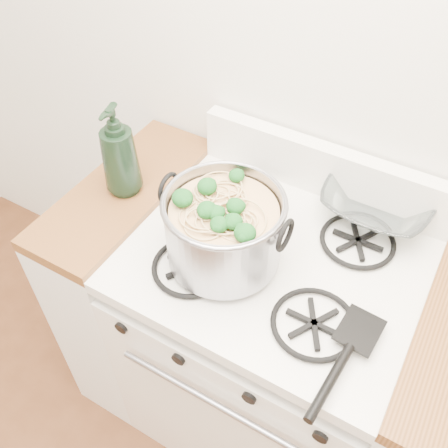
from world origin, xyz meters
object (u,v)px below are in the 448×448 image
Objects in this scene: stock_pot at (224,229)px; gas_range at (265,347)px; spatula at (360,328)px; glass_bowl at (377,206)px; bottle at (119,151)px.

gas_range is at bearing 35.08° from stock_pot.
spatula is 0.41m from glass_bowl.
stock_pot reaches higher than gas_range.
stock_pot is at bearing -144.92° from gas_range.
bottle is at bearing 175.14° from spatula.
glass_bowl is (-0.09, 0.40, 0.00)m from spatula.
stock_pot is 1.06× the size of spatula.
gas_range is 0.80m from bottle.
glass_bowl is (0.18, 0.28, 0.50)m from gas_range.
glass_bowl is at bearing 107.28° from spatula.
spatula is 0.78m from bottle.
bottle is (-0.76, 0.12, 0.13)m from spatula.
bottle is (-0.38, 0.08, 0.04)m from stock_pot.
bottle is at bearing -179.95° from gas_range.
spatula is 2.57× the size of glass_bowl.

